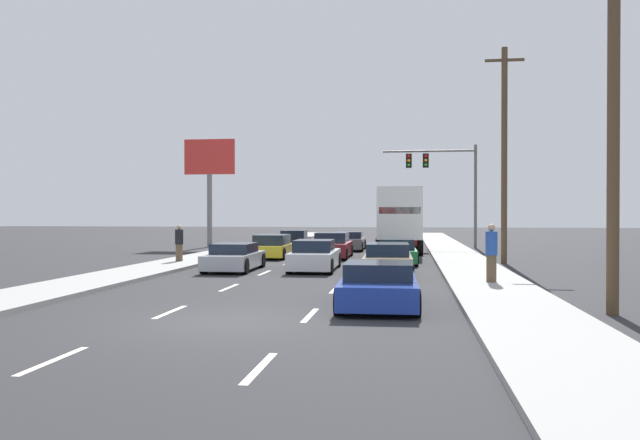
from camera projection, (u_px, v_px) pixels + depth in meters
ground_plane at (343, 252)px, 38.49m from camera, size 140.00×140.00×0.00m
sidewalk_right at (459, 258)px, 32.62m from camera, size 2.66×80.00×0.14m
sidewalk_left at (215, 255)px, 34.45m from camera, size 2.66×80.00×0.14m
lane_markings at (336, 256)px, 34.59m from camera, size 3.54×62.00×0.01m
car_black at (294, 241)px, 40.45m from camera, size 1.99×4.59×1.29m
car_yellow at (272, 247)px, 33.44m from camera, size 2.01×4.50×1.24m
car_silver at (234, 258)px, 25.97m from camera, size 1.95×4.29×1.14m
car_gray at (350, 242)px, 40.29m from camera, size 1.97×4.17×1.20m
car_maroon at (332, 246)px, 33.29m from camera, size 1.96×4.50×1.36m
car_white at (315, 256)px, 26.02m from camera, size 1.92×4.53×1.28m
box_truck at (399, 217)px, 37.27m from camera, size 2.81×8.27×3.83m
car_green at (397, 252)px, 29.53m from camera, size 1.97×4.41×1.18m
car_tan at (388, 261)px, 23.56m from camera, size 1.95×4.62×1.26m
car_blue at (379, 286)px, 15.88m from camera, size 2.07×4.28×1.14m
traffic_signal_mast at (437, 171)px, 43.00m from camera, size 6.39×0.69×7.06m
utility_pole_near at (614, 84)px, 14.52m from camera, size 1.80×0.28×10.46m
utility_pole_mid at (504, 153)px, 29.45m from camera, size 1.80×0.28×10.18m
roadside_billboard at (210, 171)px, 44.10m from camera, size 3.63×0.36×7.60m
pedestrian_near_corner at (491, 253)px, 20.32m from camera, size 0.38×0.38×1.89m
pedestrian_mid_block at (179, 243)px, 29.28m from camera, size 0.38×0.38×1.69m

